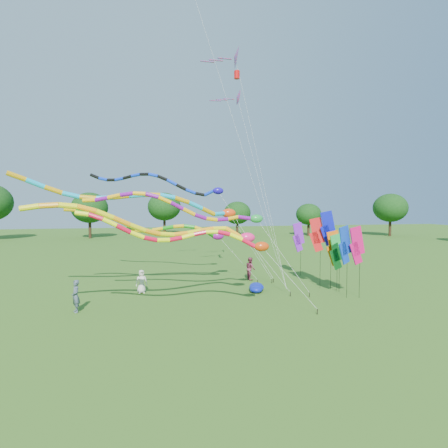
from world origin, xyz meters
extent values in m
plane|color=#295C18|center=(0.00, 0.00, 0.00)|extent=(160.00, 160.00, 0.00)
cylinder|color=#382314|center=(39.30, 43.44, 1.73)|extent=(0.50, 0.50, 3.46)
ellipsoid|color=#10390F|center=(39.30, 43.44, 6.25)|extent=(7.31, 7.31, 6.21)
cylinder|color=#382314|center=(24.89, 48.57, 1.13)|extent=(0.50, 0.50, 2.25)
ellipsoid|color=#10390F|center=(24.89, 48.57, 4.06)|extent=(4.75, 4.75, 4.04)
cylinder|color=#382314|center=(11.70, 54.42, 1.58)|extent=(0.50, 0.50, 3.17)
ellipsoid|color=#10390F|center=(11.70, 54.42, 5.72)|extent=(6.69, 6.69, 5.69)
cylinder|color=#382314|center=(-2.88, 57.52, 1.16)|extent=(0.50, 0.50, 2.32)
ellipsoid|color=#10390F|center=(-2.88, 57.52, 4.18)|extent=(4.89, 4.89, 4.15)
cylinder|color=#382314|center=(-16.67, 51.73, 1.43)|extent=(0.50, 0.50, 2.86)
ellipsoid|color=#10390F|center=(-16.67, 51.73, 5.17)|extent=(6.05, 6.05, 5.14)
cylinder|color=black|center=(2.33, -0.88, 0.15)|extent=(0.05, 0.05, 0.30)
cylinder|color=silver|center=(0.78, -0.74, 2.02)|extent=(0.02, 0.02, 4.68)
ellipsoid|color=red|center=(-0.77, -0.59, 3.77)|extent=(0.81, 0.52, 0.52)
cylinder|color=red|center=(-1.43, -0.43, 3.95)|extent=(0.24, 0.24, 0.76)
cylinder|color=#FEFF0D|center=(-2.05, -0.19, 4.26)|extent=(0.24, 0.24, 0.72)
cylinder|color=red|center=(-2.68, 0.02, 4.47)|extent=(0.24, 0.24, 0.67)
cylinder|color=#FEFF0D|center=(-3.31, 0.17, 4.53)|extent=(0.24, 0.24, 0.64)
cylinder|color=red|center=(-3.94, 0.25, 4.46)|extent=(0.24, 0.24, 0.65)
cylinder|color=#FEFF0D|center=(-4.59, 0.27, 4.32)|extent=(0.24, 0.24, 0.67)
cylinder|color=red|center=(-5.24, 0.22, 4.19)|extent=(0.24, 0.24, 0.66)
cylinder|color=#FEFF0D|center=(-5.89, 0.13, 4.15)|extent=(0.24, 0.24, 0.67)
cylinder|color=red|center=(-6.55, 0.00, 4.23)|extent=(0.24, 0.24, 0.69)
cylinder|color=#FEFF0D|center=(-7.20, -0.13, 4.46)|extent=(0.24, 0.24, 0.73)
cylinder|color=red|center=(-7.86, -0.24, 4.78)|extent=(0.24, 0.24, 0.75)
cylinder|color=#FEFF0D|center=(-8.51, -0.31, 5.12)|extent=(0.24, 0.24, 0.73)
cylinder|color=red|center=(-9.16, -0.33, 5.40)|extent=(0.24, 0.24, 0.68)
cylinder|color=#FEFF0D|center=(-9.80, -0.28, 5.55)|extent=(0.24, 0.24, 0.65)
cylinder|color=black|center=(2.45, 3.21, 0.15)|extent=(0.05, 0.05, 0.30)
cylinder|color=silver|center=(0.89, 2.89, 2.12)|extent=(0.02, 0.02, 4.87)
ellipsoid|color=#FF1C6C|center=(-0.67, 2.57, 3.96)|extent=(0.99, 0.63, 0.63)
cylinder|color=#FF9A0D|center=(-1.48, 2.67, 4.25)|extent=(0.29, 0.29, 1.15)
cylinder|color=yellow|center=(-2.37, 2.77, 4.53)|extent=(0.29, 0.29, 0.85)
cylinder|color=#FF9A0D|center=(-3.20, 2.60, 4.48)|extent=(0.29, 0.29, 0.86)
cylinder|color=yellow|center=(-4.02, 2.35, 4.37)|extent=(0.29, 0.29, 0.86)
cylinder|color=#FF9A0D|center=(-4.83, 2.05, 4.29)|extent=(0.29, 0.29, 0.87)
cylinder|color=yellow|center=(-5.62, 1.71, 4.31)|extent=(0.29, 0.29, 0.87)
cylinder|color=#FF9A0D|center=(-6.42, 1.36, 4.47)|extent=(0.29, 0.29, 0.90)
cylinder|color=yellow|center=(-7.21, 1.00, 4.75)|extent=(0.29, 0.29, 0.93)
cylinder|color=#FF9A0D|center=(-8.01, 0.68, 5.12)|extent=(0.29, 0.29, 0.94)
cylinder|color=yellow|center=(-8.83, 0.41, 5.49)|extent=(0.29, 0.29, 0.92)
cylinder|color=#FF9A0D|center=(-9.65, 0.20, 5.78)|extent=(0.29, 0.29, 0.88)
cylinder|color=yellow|center=(-10.49, 0.06, 5.93)|extent=(0.29, 0.29, 0.86)
cylinder|color=#FF9A0D|center=(-11.34, -0.02, 5.95)|extent=(0.29, 0.29, 0.86)
cylinder|color=yellow|center=(-12.20, -0.05, 5.86)|extent=(0.29, 0.29, 0.88)
cylinder|color=black|center=(3.58, 2.75, 0.15)|extent=(0.05, 0.05, 0.30)
cylinder|color=silver|center=(1.78, 2.77, 2.70)|extent=(0.02, 0.02, 6.03)
ellipsoid|color=green|center=(-0.01, 2.80, 5.12)|extent=(0.82, 0.53, 0.53)
cylinder|color=#820D99|center=(-0.71, 3.04, 5.17)|extent=(0.24, 0.24, 0.85)
cylinder|color=#FDAD0D|center=(-1.42, 3.21, 5.16)|extent=(0.24, 0.24, 0.73)
cylinder|color=#820D99|center=(-2.13, 3.07, 5.07)|extent=(0.24, 0.24, 0.73)
cylinder|color=#FDAD0D|center=(-2.84, 2.89, 5.10)|extent=(0.24, 0.24, 0.74)
cylinder|color=#820D99|center=(-3.55, 2.71, 5.27)|extent=(0.24, 0.24, 0.77)
cylinder|color=#FDAD0D|center=(-4.26, 2.55, 5.57)|extent=(0.24, 0.24, 0.80)
cylinder|color=#820D99|center=(-4.97, 2.43, 5.92)|extent=(0.24, 0.24, 0.81)
cylinder|color=#FDAD0D|center=(-5.68, 2.36, 6.26)|extent=(0.24, 0.24, 0.77)
cylinder|color=#820D99|center=(-6.39, 2.36, 6.51)|extent=(0.24, 0.24, 0.73)
cylinder|color=#FDAD0D|center=(-7.10, 2.44, 6.61)|extent=(0.24, 0.24, 0.71)
cylinder|color=#820D99|center=(-7.80, 2.57, 6.58)|extent=(0.24, 0.24, 0.73)
cylinder|color=#FDAD0D|center=(-8.51, 2.75, 6.46)|extent=(0.24, 0.24, 0.75)
cylinder|color=#820D99|center=(-9.21, 2.95, 6.32)|extent=(0.24, 0.24, 0.75)
cylinder|color=#FDAD0D|center=(-9.92, 3.15, 6.24)|extent=(0.24, 0.24, 0.73)
cylinder|color=black|center=(2.85, 7.55, 0.15)|extent=(0.05, 0.05, 0.30)
cylinder|color=silver|center=(0.78, 8.08, 3.66)|extent=(0.02, 0.02, 7.99)
ellipsoid|color=#190CA8|center=(-1.28, 8.61, 7.04)|extent=(0.83, 0.53, 0.53)
cylinder|color=#0D34D6|center=(-1.95, 8.81, 6.88)|extent=(0.24, 0.24, 0.77)
cylinder|color=black|center=(-2.64, 8.91, 6.78)|extent=(0.24, 0.24, 0.73)
cylinder|color=#0D34D6|center=(-3.36, 8.90, 6.98)|extent=(0.24, 0.24, 0.77)
cylinder|color=black|center=(-4.07, 8.92, 7.30)|extent=(0.24, 0.24, 0.79)
cylinder|color=#0D34D6|center=(-4.77, 8.99, 7.66)|extent=(0.24, 0.24, 0.79)
cylinder|color=black|center=(-5.45, 9.12, 7.98)|extent=(0.24, 0.24, 0.75)
cylinder|color=#0D34D6|center=(-6.12, 9.32, 8.20)|extent=(0.24, 0.24, 0.71)
cylinder|color=black|center=(-6.77, 9.58, 8.28)|extent=(0.24, 0.24, 0.71)
cylinder|color=#0D34D6|center=(-7.40, 9.90, 8.22)|extent=(0.24, 0.24, 0.72)
cylinder|color=black|center=(-8.03, 10.24, 8.09)|extent=(0.24, 0.24, 0.74)
cylinder|color=#0D34D6|center=(-8.66, 10.60, 7.96)|extent=(0.24, 0.24, 0.73)
cylinder|color=black|center=(-9.28, 10.95, 7.90)|extent=(0.24, 0.24, 0.71)
cylinder|color=#0D34D6|center=(-9.92, 11.26, 7.98)|extent=(0.24, 0.24, 0.72)
cylinder|color=black|center=(-10.57, 11.52, 8.20)|extent=(0.24, 0.24, 0.75)
cylinder|color=black|center=(2.65, 7.38, 0.15)|extent=(0.05, 0.05, 0.30)
cylinder|color=silver|center=(0.86, 6.96, 2.83)|extent=(0.02, 0.02, 6.29)
ellipsoid|color=#F03C0E|center=(-0.93, 6.54, 5.37)|extent=(1.02, 0.66, 0.66)
cylinder|color=#0DACE0|center=(-1.69, 6.16, 5.35)|extent=(0.30, 0.30, 1.04)
cylinder|color=#D5960B|center=(-2.56, 5.69, 5.53)|extent=(0.30, 0.30, 1.05)
cylinder|color=#0DACE0|center=(-3.48, 5.40, 5.94)|extent=(0.30, 0.30, 1.04)
cylinder|color=#D5960B|center=(-4.41, 5.17, 6.29)|extent=(0.30, 0.30, 1.00)
cylinder|color=#0DACE0|center=(-5.35, 5.02, 6.52)|extent=(0.30, 0.30, 0.97)
cylinder|color=#D5960B|center=(-6.31, 4.92, 6.61)|extent=(0.30, 0.30, 0.97)
cylinder|color=#0DACE0|center=(-7.28, 4.86, 6.58)|extent=(0.30, 0.30, 0.98)
cylinder|color=#D5960B|center=(-8.25, 4.83, 6.48)|extent=(0.30, 0.30, 0.98)
cylinder|color=#0DACE0|center=(-9.23, 4.79, 6.40)|extent=(0.30, 0.30, 0.97)
cylinder|color=#D5960B|center=(-10.19, 4.74, 6.42)|extent=(0.30, 0.30, 0.97)
cylinder|color=#0DACE0|center=(-11.15, 4.63, 6.57)|extent=(0.30, 0.30, 0.99)
cylinder|color=#D5960B|center=(-12.10, 4.47, 6.86)|extent=(0.30, 0.30, 1.02)
cylinder|color=#0DACE0|center=(-13.02, 4.24, 7.23)|extent=(0.30, 0.30, 1.04)
cylinder|color=#D5960B|center=(-13.94, 3.95, 7.60)|extent=(0.30, 0.30, 1.03)
cylinder|color=black|center=(1.54, 7.44, 0.15)|extent=(0.05, 0.05, 0.30)
cylinder|color=silver|center=(-0.01, 7.40, 1.99)|extent=(0.02, 0.02, 4.61)
ellipsoid|color=#960D8E|center=(-1.56, 7.36, 3.69)|extent=(0.90, 0.58, 0.58)
cylinder|color=#158D12|center=(-2.26, 7.07, 3.92)|extent=(0.26, 0.26, 1.01)
cylinder|color=#E3AB0B|center=(-2.98, 6.81, 4.26)|extent=(0.26, 0.26, 0.77)
cylinder|color=#158D12|center=(-3.71, 6.89, 4.43)|extent=(0.26, 0.26, 0.74)
cylinder|color=#E3AB0B|center=(-4.44, 7.02, 4.45)|extent=(0.26, 0.26, 0.75)
cylinder|color=#158D12|center=(-5.17, 7.18, 4.37)|extent=(0.26, 0.26, 0.76)
cylinder|color=#E3AB0B|center=(-5.90, 7.36, 4.24)|extent=(0.26, 0.26, 0.76)
cylinder|color=#158D12|center=(-6.63, 7.52, 4.14)|extent=(0.26, 0.26, 0.75)
cylinder|color=#E3AB0B|center=(-7.36, 7.64, 4.16)|extent=(0.26, 0.26, 0.74)
cylinder|color=#158D12|center=(-8.08, 7.71, 4.31)|extent=(0.26, 0.26, 0.76)
cylinder|color=#E3AB0B|center=(-8.81, 7.72, 4.59)|extent=(0.26, 0.26, 0.80)
cylinder|color=#158D12|center=(-9.53, 7.66, 4.94)|extent=(0.26, 0.26, 0.82)
cylinder|color=#E3AB0B|center=(-10.26, 7.53, 5.28)|extent=(0.26, 0.26, 0.80)
cylinder|color=#158D12|center=(-10.98, 7.35, 5.53)|extent=(0.26, 0.26, 0.77)
cylinder|color=#E3AB0B|center=(-11.70, 7.15, 5.65)|extent=(0.26, 0.26, 0.75)
cylinder|color=black|center=(2.50, 4.00, 0.15)|extent=(0.04, 0.04, 0.30)
cylinder|color=silver|center=(0.73, 4.10, 7.85)|extent=(0.01, 0.01, 15.50)
cone|color=purple|center=(-1.03, 4.20, 15.39)|extent=(1.48, 1.59, 1.58)
cube|color=purple|center=(-1.73, 4.20, 15.24)|extent=(0.90, 0.12, 0.04)
cube|color=purple|center=(-2.28, 4.20, 15.12)|extent=(0.90, 0.12, 0.04)
cube|color=purple|center=(-2.83, 4.20, 15.00)|extent=(0.90, 0.12, 0.04)
cylinder|color=red|center=(-0.93, 4.20, 14.29)|extent=(0.36, 0.36, 0.50)
cylinder|color=black|center=(2.50, 4.00, 0.15)|extent=(0.04, 0.04, 0.30)
cylinder|color=silver|center=(-0.77, 4.14, 10.19)|extent=(0.01, 0.01, 20.84)
cylinder|color=black|center=(2.50, 4.00, 0.15)|extent=(0.04, 0.04, 0.30)
cylinder|color=silver|center=(1.48, 6.76, 7.36)|extent=(0.01, 0.01, 15.30)
cone|color=purple|center=(0.46, 9.51, 14.42)|extent=(1.06, 1.16, 1.26)
cube|color=purple|center=(-0.24, 9.51, 14.27)|extent=(0.90, 0.12, 0.04)
cube|color=purple|center=(-0.79, 9.51, 14.15)|extent=(0.90, 0.12, 0.04)
cube|color=purple|center=(-1.34, 9.51, 14.03)|extent=(0.90, 0.12, 0.04)
cylinder|color=black|center=(5.83, 2.07, 2.16)|extent=(0.02, 0.02, 4.32)
cube|color=#0D37BE|center=(5.62, 1.99, 3.72)|extent=(1.11, 0.48, 1.93)
cube|color=#0D37BE|center=(5.54, 1.96, 2.92)|extent=(0.97, 0.42, 1.51)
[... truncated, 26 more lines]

